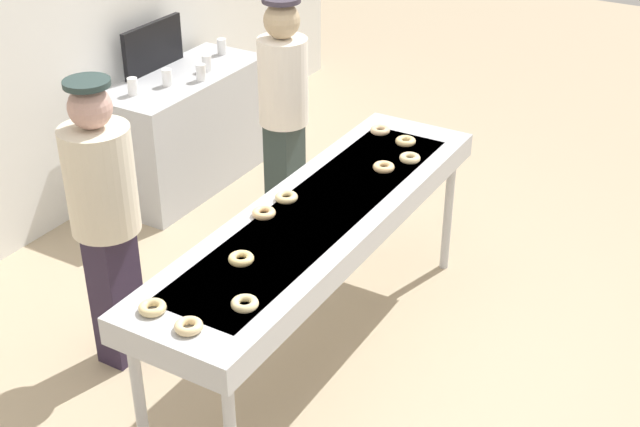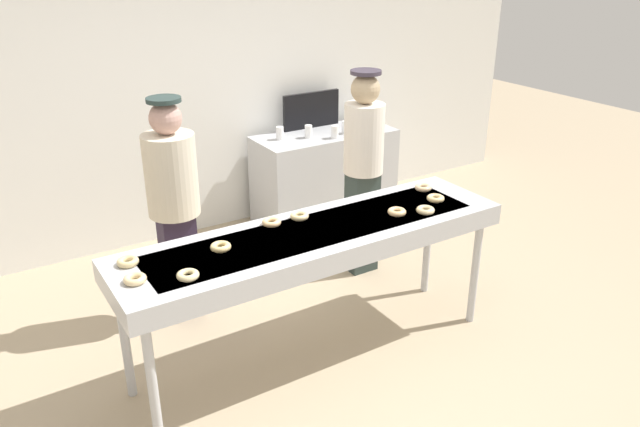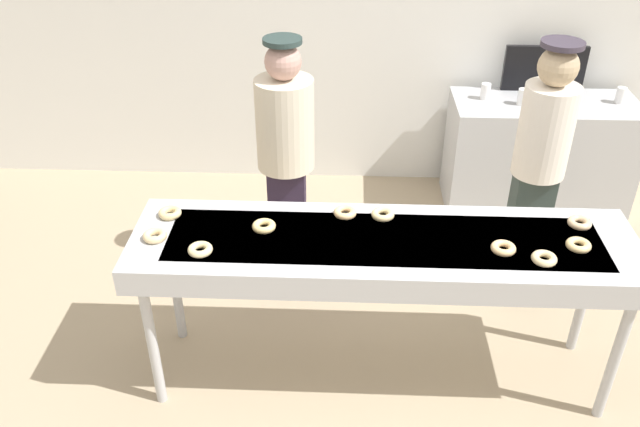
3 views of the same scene
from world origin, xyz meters
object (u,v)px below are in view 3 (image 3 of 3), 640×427
(paper_cup_4, at_px, (522,97))
(plain_donut_7, at_px, (170,213))
(plain_donut_5, at_px, (503,248))
(worker_baker, at_px, (286,148))
(plain_donut_8, at_px, (264,226))
(plain_donut_2, at_px, (383,214))
(paper_cup_0, at_px, (621,95))
(plain_donut_4, at_px, (578,245))
(paper_cup_2, at_px, (577,101))
(prep_counter, at_px, (538,155))
(plain_donut_0, at_px, (155,236))
(plain_donut_9, at_px, (544,259))
(plain_donut_3, at_px, (200,250))
(plain_donut_6, at_px, (345,213))
(worker_assistant, at_px, (539,161))
(paper_cup_3, at_px, (485,91))
(menu_display, at_px, (544,68))
(paper_cup_1, at_px, (555,105))
(fryer_conveyor, at_px, (383,251))
(plain_donut_1, at_px, (580,223))

(paper_cup_4, bearing_deg, plain_donut_7, -142.10)
(plain_donut_7, relative_size, paper_cup_4, 1.01)
(plain_donut_5, relative_size, worker_baker, 0.07)
(plain_donut_8, bearing_deg, paper_cup_4, 47.01)
(plain_donut_2, distance_m, paper_cup_0, 2.55)
(plain_donut_4, bearing_deg, paper_cup_2, 74.40)
(plain_donut_5, distance_m, prep_counter, 2.22)
(plain_donut_0, xyz_separation_m, plain_donut_9, (1.92, -0.11, 0.00))
(paper_cup_4, bearing_deg, plain_donut_5, -104.69)
(plain_donut_3, height_order, plain_donut_4, same)
(plain_donut_0, distance_m, plain_donut_6, 0.99)
(worker_assistant, relative_size, paper_cup_3, 14.01)
(plain_donut_0, relative_size, paper_cup_4, 1.01)
(plain_donut_7, bearing_deg, prep_counter, 36.07)
(plain_donut_6, height_order, paper_cup_0, paper_cup_0)
(plain_donut_4, xyz_separation_m, plain_donut_8, (-1.57, 0.10, 0.00))
(prep_counter, bearing_deg, paper_cup_3, 173.37)
(plain_donut_0, relative_size, paper_cup_3, 1.01)
(plain_donut_4, relative_size, plain_donut_8, 1.00)
(plain_donut_9, bearing_deg, plain_donut_0, 176.67)
(plain_donut_3, relative_size, paper_cup_0, 1.01)
(paper_cup_2, relative_size, paper_cup_4, 1.00)
(paper_cup_4, bearing_deg, paper_cup_0, 4.62)
(plain_donut_4, height_order, paper_cup_0, paper_cup_0)
(plain_donut_4, distance_m, prep_counter, 2.08)
(plain_donut_6, distance_m, menu_display, 2.50)
(plain_donut_6, height_order, worker_assistant, worker_assistant)
(prep_counter, height_order, paper_cup_1, paper_cup_1)
(plain_donut_7, distance_m, paper_cup_4, 2.83)
(worker_assistant, bearing_deg, plain_donut_7, 11.80)
(fryer_conveyor, distance_m, plain_donut_5, 0.59)
(plain_donut_4, relative_size, plain_donut_7, 1.00)
(fryer_conveyor, distance_m, paper_cup_1, 2.19)
(plain_donut_8, height_order, paper_cup_3, paper_cup_3)
(plain_donut_1, relative_size, paper_cup_2, 1.01)
(plain_donut_1, bearing_deg, plain_donut_6, 177.81)
(fryer_conveyor, relative_size, plain_donut_0, 21.08)
(plain_donut_5, height_order, plain_donut_7, same)
(plain_donut_6, bearing_deg, paper_cup_0, 40.66)
(plain_donut_5, bearing_deg, paper_cup_4, 75.31)
(menu_display, bearing_deg, paper_cup_3, -157.29)
(worker_baker, bearing_deg, plain_donut_2, 142.75)
(plain_donut_8, relative_size, prep_counter, 0.09)
(paper_cup_2, bearing_deg, paper_cup_3, 165.69)
(worker_assistant, relative_size, paper_cup_0, 14.01)
(plain_donut_4, relative_size, plain_donut_9, 1.00)
(plain_donut_3, xyz_separation_m, paper_cup_0, (2.75, 2.12, -0.02))
(paper_cup_2, relative_size, paper_cup_3, 1.00)
(paper_cup_2, height_order, paper_cup_4, same)
(plain_donut_8, bearing_deg, worker_assistant, 26.01)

